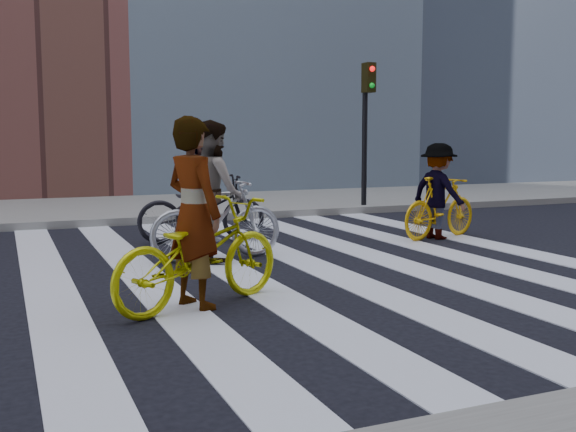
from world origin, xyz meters
TOP-DOWN VIEW (x-y plane):
  - ground at (0.00, 0.00)m, footprint 100.00×100.00m
  - sidewalk_far at (0.00, 7.50)m, footprint 100.00×5.00m
  - zebra_crosswalk at (0.00, 0.00)m, footprint 8.25×10.00m
  - traffic_signal at (4.40, 5.32)m, footprint 0.22×0.42m
  - bike_yellow_left at (-1.41, -1.59)m, footprint 2.17×1.50m
  - bike_silver_mid at (-0.49, 0.83)m, footprint 1.92×0.63m
  - bike_yellow_right at (3.53, 1.29)m, footprint 1.81×0.92m
  - bike_dark_rear at (-0.24, 2.48)m, footprint 2.13×0.94m
  - rider_left at (-1.46, -1.59)m, footprint 0.70×0.82m
  - rider_mid at (-0.54, 0.83)m, footprint 0.77×0.97m
  - rider_right at (3.48, 1.29)m, footprint 0.84×1.15m
  - rider_rear at (-0.29, 2.48)m, footprint 0.51×1.01m

SIDE VIEW (x-z plane):
  - ground at x=0.00m, z-range 0.00..0.00m
  - zebra_crosswalk at x=0.00m, z-range 0.00..0.01m
  - sidewalk_far at x=0.00m, z-range 0.00..0.15m
  - bike_yellow_right at x=3.53m, z-range 0.00..1.04m
  - bike_yellow_left at x=-1.41m, z-range 0.00..1.08m
  - bike_dark_rear at x=-0.24m, z-range 0.00..1.08m
  - bike_silver_mid at x=-0.49m, z-range 0.00..1.14m
  - rider_right at x=3.48m, z-range 0.00..1.59m
  - rider_rear at x=-0.29m, z-range 0.00..1.65m
  - rider_left at x=-1.46m, z-range 0.00..1.90m
  - rider_mid at x=-0.54m, z-range 0.00..1.92m
  - traffic_signal at x=4.40m, z-range 0.62..3.94m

